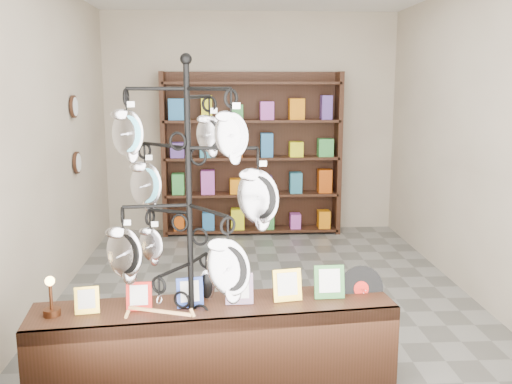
% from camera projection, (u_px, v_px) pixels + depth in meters
% --- Properties ---
extents(ground, '(5.00, 5.00, 0.00)m').
position_uv_depth(ground, '(264.00, 290.00, 5.71)').
color(ground, slate).
rests_on(ground, ground).
extents(room_envelope, '(5.00, 5.00, 5.00)m').
position_uv_depth(room_envelope, '(264.00, 104.00, 5.37)').
color(room_envelope, '#C1B59C').
rests_on(room_envelope, ground).
extents(display_tree, '(1.23, 1.23, 2.22)m').
position_uv_depth(display_tree, '(189.00, 206.00, 3.58)').
color(display_tree, black).
rests_on(display_tree, ground).
extents(front_shelf, '(2.44, 0.75, 0.85)m').
position_uv_depth(front_shelf, '(216.00, 346.00, 3.84)').
color(front_shelf, black).
rests_on(front_shelf, ground).
extents(back_shelving, '(2.42, 0.36, 2.20)m').
position_uv_depth(back_shelving, '(252.00, 159.00, 7.77)').
color(back_shelving, black).
rests_on(back_shelving, ground).
extents(wall_clocks, '(0.03, 0.24, 0.84)m').
position_uv_depth(wall_clocks, '(75.00, 135.00, 6.10)').
color(wall_clocks, black).
rests_on(wall_clocks, ground).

